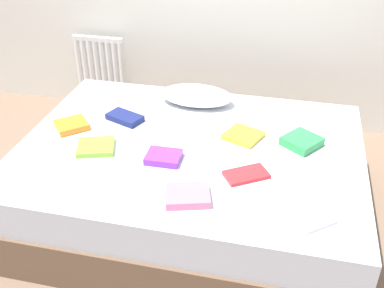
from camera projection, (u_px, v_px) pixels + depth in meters
ground_plane at (190, 212)px, 2.96m from camera, size 8.00×8.00×0.00m
bed at (190, 181)px, 2.83m from camera, size 2.00×1.50×0.50m
radiator at (101, 68)px, 3.95m from camera, size 0.43×0.04×0.54m
pillow at (196, 96)px, 3.12m from camera, size 0.49×0.27×0.12m
textbook_pink at (187, 196)px, 2.27m from camera, size 0.25×0.23×0.04m
textbook_yellow at (243, 135)px, 2.77m from camera, size 0.25×0.25×0.03m
textbook_white at (313, 219)px, 2.14m from camera, size 0.22×0.22×0.02m
textbook_red at (246, 175)px, 2.44m from camera, size 0.26×0.23×0.02m
textbook_navy at (125, 118)px, 2.94m from camera, size 0.25×0.20×0.04m
textbook_green at (302, 141)px, 2.69m from camera, size 0.26×0.26×0.05m
textbook_purple at (164, 157)px, 2.56m from camera, size 0.19×0.15×0.04m
textbook_lime at (96, 147)px, 2.66m from camera, size 0.25×0.24×0.03m
textbook_orange at (71, 125)px, 2.86m from camera, size 0.25×0.25×0.04m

